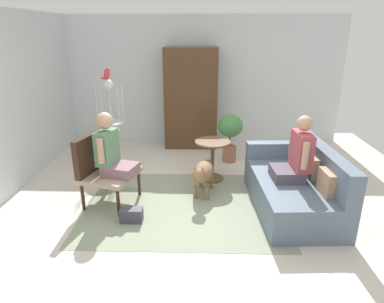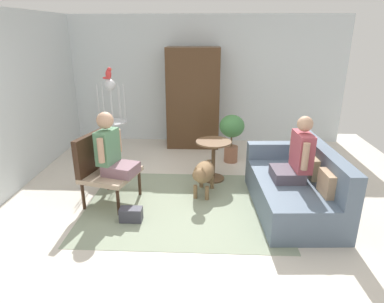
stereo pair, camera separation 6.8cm
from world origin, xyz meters
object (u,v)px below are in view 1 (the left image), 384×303
Objects in this scene: dog at (203,173)px; parrot at (107,74)px; armchair at (101,165)px; person_on_couch at (297,155)px; round_end_table at (212,156)px; handbag at (131,215)px; couch at (296,186)px; potted_plant at (230,131)px; person_on_armchair at (111,150)px; armoire_cabinet at (191,98)px; bird_cage_stand at (111,121)px.

parrot is at bearing 148.54° from dog.
person_on_couch reaches higher than armchair.
round_end_table is 1.68m from handbag.
couch is 2.79× the size of round_end_table.
round_end_table is (1.51, 0.77, -0.14)m from armchair.
armchair is at bearing -139.76° from potted_plant.
person_on_armchair reaches higher than person_on_couch.
handbag is at bearing -168.67° from person_on_couch.
couch is at bearing -59.94° from armoire_cabinet.
parrot is at bearing 166.52° from round_end_table.
parrot is 1.91m from armoire_cabinet.
person_on_couch is at bearing -67.04° from potted_plant.
person_on_couch reaches higher than couch.
handbag is at bearing -128.40° from round_end_table.
round_end_table reaches higher than dog.
couch is 3.05m from bird_cage_stand.
couch is 1.87× the size of armchair.
person_on_armchair is 1.31m from dog.
person_on_armchair is at bearing -15.30° from armchair.
person_on_armchair reaches higher than potted_plant.
armoire_cabinet is 3.17m from handbag.
dog reaches higher than handbag.
person_on_armchair reaches higher than armchair.
armchair is at bearing -170.26° from dog.
couch reaches higher than handbag.
person_on_armchair is at bearing 179.19° from couch.
handbag is (0.64, -1.69, -1.50)m from parrot.
round_end_table is 3.42× the size of parrot.
parrot reaches higher than couch.
dog is 1.42m from potted_plant.
person_on_couch is 2.20m from handbag.
round_end_table is at bearing -76.98° from armoire_cabinet.
dog is at bearing 9.74° from armchair.
armoire_cabinet is (-0.72, 0.89, 0.41)m from potted_plant.
couch is 2.15× the size of dog.
bird_cage_stand reaches higher than round_end_table.
parrot is at bearing -134.69° from armoire_cabinet.
round_end_table reaches higher than handbag.
dog is (1.20, 0.28, -0.43)m from person_on_armchair.
parrot is (-1.66, 0.40, 1.19)m from round_end_table.
potted_plant is at bearing -51.27° from armoire_cabinet.
potted_plant reaches higher than handbag.
armoire_cabinet is at bearing 103.02° from round_end_table.
couch is 2.15× the size of person_on_armchair.
bird_cage_stand is at bearing 154.59° from person_on_couch.
dog is 4.42× the size of parrot.
armoire_cabinet is at bearing 45.45° from bird_cage_stand.
bird_cage_stand is at bearing -168.80° from potted_plant.
armchair is 0.85m from handbag.
armchair is 1.15× the size of dog.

